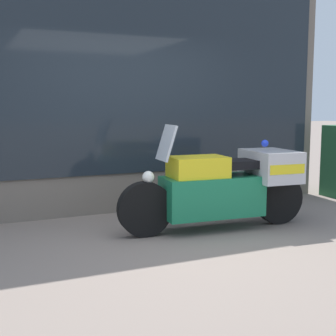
% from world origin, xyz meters
% --- Properties ---
extents(ground_plane, '(60.00, 60.00, 0.00)m').
position_xyz_m(ground_plane, '(0.00, 0.00, 0.00)').
color(ground_plane, gray).
extents(shop_building, '(6.50, 0.55, 3.81)m').
position_xyz_m(shop_building, '(-0.41, 2.00, 1.91)').
color(shop_building, '#6B6056').
rests_on(shop_building, ground).
extents(window_display, '(5.20, 0.30, 1.84)m').
position_xyz_m(window_display, '(0.35, 2.03, 0.45)').
color(window_display, slate).
rests_on(window_display, ground).
extents(paramedic_motorcycle, '(2.40, 0.78, 1.27)m').
position_xyz_m(paramedic_motorcycle, '(0.83, 0.45, 0.55)').
color(paramedic_motorcycle, black).
rests_on(paramedic_motorcycle, ground).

